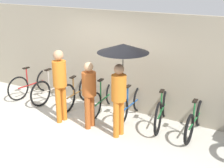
% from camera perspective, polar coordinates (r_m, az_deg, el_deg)
% --- Properties ---
extents(ground_plane, '(30.00, 30.00, 0.00)m').
position_cam_1_polar(ground_plane, '(7.18, -7.17, -8.78)').
color(ground_plane, beige).
extents(back_wall, '(13.89, 0.12, 2.55)m').
position_cam_1_polar(back_wall, '(8.09, -0.15, 4.37)').
color(back_wall, gray).
rests_on(back_wall, ground).
extents(parked_bicycle_0, '(0.46, 1.67, 1.08)m').
position_cam_1_polar(parked_bicycle_0, '(9.41, -14.28, 0.14)').
color(parked_bicycle_0, black).
rests_on(parked_bicycle_0, ground).
extents(parked_bicycle_1, '(0.44, 1.69, 1.11)m').
position_cam_1_polar(parked_bicycle_1, '(8.89, -10.58, -0.67)').
color(parked_bicycle_1, black).
rests_on(parked_bicycle_1, ground).
extents(parked_bicycle_2, '(0.44, 1.72, 1.08)m').
position_cam_1_polar(parked_bicycle_2, '(8.42, -6.38, -1.47)').
color(parked_bicycle_2, black).
rests_on(parked_bicycle_2, ground).
extents(parked_bicycle_3, '(0.44, 1.67, 0.98)m').
position_cam_1_polar(parked_bicycle_3, '(8.06, -1.50, -2.56)').
color(parked_bicycle_3, black).
rests_on(parked_bicycle_3, ground).
extents(parked_bicycle_4, '(0.44, 1.73, 0.99)m').
position_cam_1_polar(parked_bicycle_4, '(7.67, 3.47, -3.68)').
color(parked_bicycle_4, black).
rests_on(parked_bicycle_4, ground).
extents(parked_bicycle_5, '(0.50, 1.74, 1.10)m').
position_cam_1_polar(parked_bicycle_5, '(7.41, 9.16, -4.56)').
color(parked_bicycle_5, black).
rests_on(parked_bicycle_5, ground).
extents(parked_bicycle_6, '(0.44, 1.65, 1.04)m').
position_cam_1_polar(parked_bicycle_6, '(7.16, 14.95, -6.28)').
color(parked_bicycle_6, black).
rests_on(parked_bicycle_6, ground).
extents(pedestrian_leading, '(0.32, 0.32, 1.76)m').
position_cam_1_polar(pedestrian_leading, '(7.36, -9.53, 0.65)').
color(pedestrian_leading, '#C66B1E').
rests_on(pedestrian_leading, ground).
extents(pedestrian_center, '(0.32, 0.32, 1.57)m').
position_cam_1_polar(pedestrian_center, '(7.02, -4.20, -1.19)').
color(pedestrian_center, '#9E4C1E').
rests_on(pedestrian_center, ground).
extents(pedestrian_trailing, '(1.08, 1.08, 2.04)m').
position_cam_1_polar(pedestrian_trailing, '(6.47, 1.79, 3.84)').
color(pedestrian_trailing, '#C66B1E').
rests_on(pedestrian_trailing, ground).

